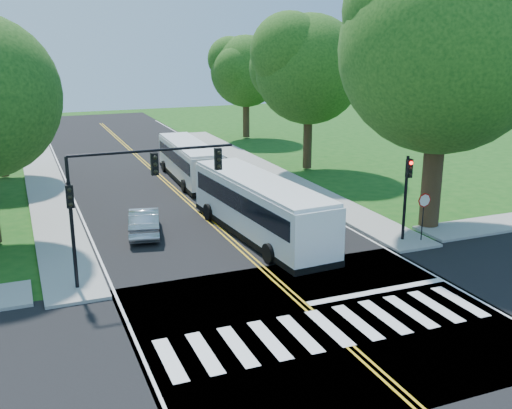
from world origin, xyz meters
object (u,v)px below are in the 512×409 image
signal_nw (128,185)px  bus_follow (189,161)px  bus_lead (259,207)px  suv (296,201)px  signal_ne (407,187)px  hatchback (144,221)px  dark_sedan (286,201)px

signal_nw → bus_follow: bearing=66.6°
bus_lead → suv: 5.34m
bus_lead → suv: bus_lead is taller
suv → signal_ne: bearing=127.4°
signal_ne → hatchback: size_ratio=0.98×
bus_lead → dark_sedan: 5.38m
signal_nw → dark_sedan: signal_nw is taller
signal_nw → dark_sedan: bearing=35.3°
signal_nw → suv: size_ratio=1.44×
dark_sedan → signal_ne: bearing=95.1°
bus_lead → bus_follow: (0.15, 13.94, -0.18)m
signal_ne → suv: signal_ne is taller
signal_nw → signal_ne: size_ratio=1.62×
hatchback → dark_sedan: (9.01, 1.35, -0.15)m
hatchback → suv: hatchback is taller
signal_ne → bus_lead: bearing=151.1°
suv → dark_sedan: suv is taller
bus_lead → dark_sedan: (3.41, 4.03, -1.07)m
suv → signal_nw: bearing=49.0°
signal_nw → dark_sedan: (10.86, 7.68, -3.77)m
bus_follow → suv: (3.74, -10.41, -0.79)m
dark_sedan → hatchback: bearing=-8.9°
suv → dark_sedan: (-0.48, 0.50, -0.10)m
hatchback → suv: size_ratio=0.90×
dark_sedan → signal_nw: bearing=17.8°
signal_nw → bus_lead: bearing=26.1°
signal_ne → hatchback: bearing=152.6°
signal_nw → suv: signal_nw is taller
signal_nw → suv: bearing=32.3°
signal_ne → suv: (-2.71, 7.17, -2.26)m
hatchback → signal_ne: bearing=164.7°
bus_follow → hatchback: 12.66m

